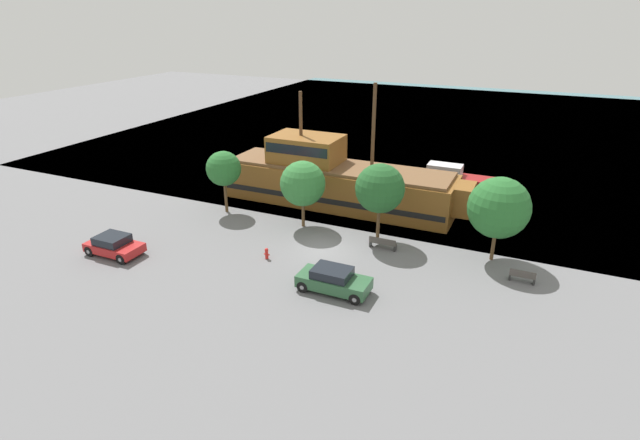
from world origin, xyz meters
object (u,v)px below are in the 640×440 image
at_px(pirate_ship, 335,180).
at_px(bench_promenade_east, 522,276).
at_px(fire_hydrant, 267,253).
at_px(moored_boat_dockside, 449,177).
at_px(bench_promenade_west, 383,243).
at_px(parked_car_curb_front, 333,280).
at_px(parked_car_curb_mid, 114,245).

xyz_separation_m(pirate_ship, bench_promenade_east, (15.58, -7.62, -1.67)).
distance_m(pirate_ship, fire_hydrant, 11.46).
bearing_deg(moored_boat_dockside, bench_promenade_west, -95.22).
distance_m(parked_car_curb_front, bench_promenade_east, 11.57).
relative_size(moored_boat_dockside, parked_car_curb_mid, 2.05).
distance_m(moored_boat_dockside, bench_promenade_west, 15.82).
bearing_deg(moored_boat_dockside, parked_car_curb_front, -95.99).
relative_size(pirate_ship, fire_hydrant, 27.21).
relative_size(moored_boat_dockside, bench_promenade_east, 5.18).
bearing_deg(parked_car_curb_mid, parked_car_curb_front, 6.49).
bearing_deg(parked_car_curb_front, parked_car_curb_mid, -173.51).
distance_m(moored_boat_dockside, parked_car_curb_front, 22.47).
bearing_deg(moored_boat_dockside, pirate_ship, -131.15).
relative_size(bench_promenade_east, bench_promenade_west, 0.80).
bearing_deg(pirate_ship, fire_hydrant, -90.77).
bearing_deg(bench_promenade_east, bench_promenade_west, 174.52).
height_order(moored_boat_dockside, fire_hydrant, moored_boat_dockside).
bearing_deg(parked_car_curb_mid, moored_boat_dockside, 53.70).
height_order(moored_boat_dockside, parked_car_curb_mid, moored_boat_dockside).
height_order(moored_boat_dockside, parked_car_curb_front, moored_boat_dockside).
bearing_deg(bench_promenade_east, moored_boat_dockside, 114.86).
xyz_separation_m(parked_car_curb_mid, bench_promenade_east, (25.41, 7.46, -0.27)).
bearing_deg(parked_car_curb_front, bench_promenade_west, 82.19).
xyz_separation_m(pirate_ship, parked_car_curb_mid, (-9.83, -15.08, -1.40)).
bearing_deg(fire_hydrant, parked_car_curb_mid, -158.81).
height_order(pirate_ship, bench_promenade_west, pirate_ship).
distance_m(moored_boat_dockside, fire_hydrant, 21.87).
relative_size(moored_boat_dockside, parked_car_curb_front, 1.84).
height_order(pirate_ship, parked_car_curb_front, pirate_ship).
bearing_deg(parked_car_curb_front, pirate_ship, 112.52).
height_order(moored_boat_dockside, bench_promenade_east, moored_boat_dockside).
height_order(fire_hydrant, bench_promenade_west, bench_promenade_west).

